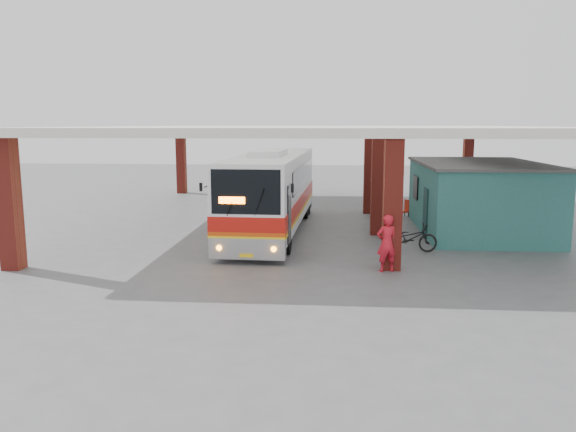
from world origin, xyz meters
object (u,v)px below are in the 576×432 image
at_px(motorcycle, 410,238).
at_px(red_chair, 405,209).
at_px(coach_bus, 272,191).
at_px(pedestrian, 387,243).

height_order(motorcycle, red_chair, motorcycle).
xyz_separation_m(motorcycle, red_chair, (0.88, 8.44, -0.14)).
bearing_deg(coach_bus, pedestrian, -54.01).
relative_size(motorcycle, pedestrian, 1.10).
distance_m(pedestrian, red_chair, 11.51).
distance_m(coach_bus, red_chair, 8.13).
height_order(coach_bus, red_chair, coach_bus).
bearing_deg(red_chair, pedestrian, -122.06).
bearing_deg(pedestrian, coach_bus, -72.56).
xyz_separation_m(motorcycle, pedestrian, (-1.13, -2.88, 0.40)).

